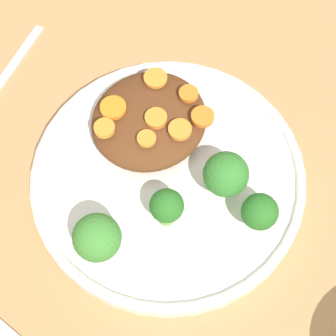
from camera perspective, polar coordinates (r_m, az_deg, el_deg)
The scene contains 15 objects.
ground_plane at distance 0.59m, azimuth 0.00°, elevation -1.46°, with size 4.00×4.00×0.00m, color tan.
plate at distance 0.58m, azimuth 0.00°, elevation -0.92°, with size 0.28×0.28×0.02m.
stew_mound at distance 0.58m, azimuth -1.93°, elevation 4.89°, with size 0.12×0.12×0.03m, color #5B3319.
broccoli_floret_0 at distance 0.53m, azimuth 9.28°, elevation -4.47°, with size 0.04×0.04×0.05m.
broccoli_floret_1 at distance 0.53m, azimuth -0.14°, elevation -3.99°, with size 0.03×0.03×0.05m.
broccoli_floret_2 at distance 0.54m, azimuth 5.89°, elevation -0.70°, with size 0.04×0.04×0.06m.
broccoli_floret_3 at distance 0.51m, azimuth -7.21°, elevation -7.08°, with size 0.05×0.05×0.06m.
carrot_slice_0 at distance 0.56m, azimuth -1.24°, elevation 5.07°, with size 0.02×0.02×0.01m, color orange.
carrot_slice_1 at distance 0.58m, azimuth 2.10°, elevation 7.55°, with size 0.02×0.02×0.01m, color orange.
carrot_slice_2 at distance 0.55m, azimuth -2.47°, elevation 2.78°, with size 0.02×0.02×0.00m, color orange.
carrot_slice_3 at distance 0.57m, azimuth -5.25°, elevation 6.39°, with size 0.03×0.03×0.01m, color orange.
carrot_slice_4 at distance 0.59m, azimuth -1.28°, elevation 9.12°, with size 0.02×0.02×0.00m, color orange.
carrot_slice_5 at distance 0.55m, azimuth 1.21°, elevation 3.92°, with size 0.02×0.02×0.00m, color orange.
carrot_slice_6 at distance 0.56m, azimuth 3.53°, elevation 5.23°, with size 0.02×0.02×0.01m, color orange.
carrot_slice_7 at distance 0.56m, azimuth -6.47°, elevation 4.05°, with size 0.02×0.02×0.01m, color orange.
Camera 1 is at (0.17, 0.17, 0.54)m, focal length 60.00 mm.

